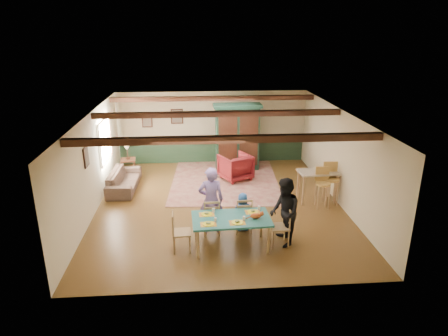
{
  "coord_description": "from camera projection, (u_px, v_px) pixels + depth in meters",
  "views": [
    {
      "loc": [
        -0.69,
        -10.6,
        4.89
      ],
      "look_at": [
        0.13,
        -0.03,
        1.15
      ],
      "focal_mm": 32.0,
      "sensor_mm": 36.0,
      "label": 1
    }
  ],
  "objects": [
    {
      "name": "ceiling",
      "position": [
        219.0,
        114.0,
        10.75
      ],
      "size": [
        7.0,
        8.0,
        0.02
      ],
      "primitive_type": "cube",
      "color": "silver",
      "rests_on": "wall_back"
    },
    {
      "name": "wall_left",
      "position": [
        92.0,
        164.0,
        10.94
      ],
      "size": [
        0.02,
        8.0,
        2.7
      ],
      "primitive_type": "cube",
      "color": "beige",
      "rests_on": "floor"
    },
    {
      "name": "place_setting_near_center",
      "position": [
        237.0,
        221.0,
        8.93
      ],
      "size": [
        0.41,
        0.32,
        0.11
      ],
      "primitive_type": null,
      "rotation": [
        0.0,
        0.0,
        0.04
      ],
      "color": "yellow",
      "rests_on": "dining_table"
    },
    {
      "name": "table_lamp",
      "position": [
        127.0,
        151.0,
        13.62
      ],
      "size": [
        0.33,
        0.33,
        0.56
      ],
      "primitive_type": null,
      "rotation": [
        0.0,
        0.0,
        0.05
      ],
      "color": "beige",
      "rests_on": "end_table"
    },
    {
      "name": "cat",
      "position": [
        256.0,
        215.0,
        9.11
      ],
      "size": [
        0.37,
        0.15,
        0.18
      ],
      "primitive_type": null,
      "rotation": [
        0.0,
        0.0,
        0.04
      ],
      "color": "#BA4C20",
      "rests_on": "dining_table"
    },
    {
      "name": "place_setting_far_right",
      "position": [
        253.0,
        210.0,
        9.45
      ],
      "size": [
        0.41,
        0.32,
        0.11
      ],
      "primitive_type": null,
      "rotation": [
        0.0,
        0.0,
        0.04
      ],
      "color": "yellow",
      "rests_on": "dining_table"
    },
    {
      "name": "counter_table",
      "position": [
        317.0,
        186.0,
        11.77
      ],
      "size": [
        1.16,
        0.72,
        0.94
      ],
      "primitive_type": null,
      "rotation": [
        0.0,
        0.0,
        0.05
      ],
      "color": "beige",
      "rests_on": "floor"
    },
    {
      "name": "person_child",
      "position": [
        243.0,
        212.0,
        10.05
      ],
      "size": [
        0.5,
        0.34,
        1.0
      ],
      "primitive_type": "imported",
      "rotation": [
        0.0,
        0.0,
        3.18
      ],
      "color": "#26559B",
      "rests_on": "floor"
    },
    {
      "name": "dining_table",
      "position": [
        231.0,
        233.0,
        9.3
      ],
      "size": [
        1.84,
        1.07,
        0.75
      ],
      "primitive_type": null,
      "rotation": [
        0.0,
        0.0,
        0.04
      ],
      "color": "#1D5C59",
      "rests_on": "floor"
    },
    {
      "name": "dining_chair_far_right",
      "position": [
        243.0,
        214.0,
        9.98
      ],
      "size": [
        0.44,
        0.46,
        0.95
      ],
      "primitive_type": null,
      "rotation": [
        0.0,
        0.0,
        3.18
      ],
      "color": "#9A774D",
      "rests_on": "floor"
    },
    {
      "name": "picture_back_a",
      "position": [
        177.0,
        116.0,
        14.69
      ],
      "size": [
        0.45,
        0.04,
        0.55
      ],
      "primitive_type": null,
      "color": "#80725D",
      "rests_on": "wall_back"
    },
    {
      "name": "floor",
      "position": [
        220.0,
        205.0,
        11.65
      ],
      "size": [
        8.0,
        8.0,
        0.0
      ],
      "primitive_type": "plane",
      "color": "#4F3316",
      "rests_on": "ground"
    },
    {
      "name": "picture_left_wall",
      "position": [
        86.0,
        157.0,
        10.25
      ],
      "size": [
        0.04,
        0.42,
        0.52
      ],
      "primitive_type": null,
      "color": "#80725D",
      "rests_on": "wall_left"
    },
    {
      "name": "picture_back_b",
      "position": [
        147.0,
        121.0,
        14.66
      ],
      "size": [
        0.38,
        0.04,
        0.48
      ],
      "primitive_type": null,
      "color": "#80725D",
      "rests_on": "wall_back"
    },
    {
      "name": "person_woman",
      "position": [
        284.0,
        212.0,
        9.29
      ],
      "size": [
        0.66,
        0.83,
        1.65
      ],
      "primitive_type": "imported",
      "rotation": [
        0.0,
        0.0,
        -1.53
      ],
      "color": "black",
      "rests_on": "floor"
    },
    {
      "name": "place_setting_near_left",
      "position": [
        208.0,
        222.0,
        8.86
      ],
      "size": [
        0.41,
        0.32,
        0.11
      ],
      "primitive_type": null,
      "rotation": [
        0.0,
        0.0,
        0.04
      ],
      "color": "yellow",
      "rests_on": "dining_table"
    },
    {
      "name": "bar_stool_left",
      "position": [
        323.0,
        188.0,
        11.3
      ],
      "size": [
        0.44,
        0.48,
        1.17
      ],
      "primitive_type": null,
      "rotation": [
        0.0,
        0.0,
        -0.06
      ],
      "color": "tan",
      "rests_on": "floor"
    },
    {
      "name": "wall_back",
      "position": [
        212.0,
        128.0,
        14.96
      ],
      "size": [
        7.0,
        0.02,
        2.7
      ],
      "primitive_type": "cube",
      "color": "beige",
      "rests_on": "floor"
    },
    {
      "name": "ceiling_beam_back",
      "position": [
        213.0,
        98.0,
        13.6
      ],
      "size": [
        6.95,
        0.16,
        0.16
      ],
      "primitive_type": "cube",
      "color": "black",
      "rests_on": "ceiling"
    },
    {
      "name": "place_setting_far_left",
      "position": [
        207.0,
        212.0,
        9.33
      ],
      "size": [
        0.41,
        0.32,
        0.11
      ],
      "primitive_type": null,
      "rotation": [
        0.0,
        0.0,
        0.04
      ],
      "color": "yellow",
      "rests_on": "dining_table"
    },
    {
      "name": "ceiling_beam_front",
      "position": [
        226.0,
        139.0,
        8.62
      ],
      "size": [
        6.95,
        0.16,
        0.16
      ],
      "primitive_type": "cube",
      "color": "black",
      "rests_on": "ceiling"
    },
    {
      "name": "sofa",
      "position": [
        124.0,
        180.0,
        12.73
      ],
      "size": [
        0.88,
        2.08,
        0.6
      ],
      "primitive_type": "imported",
      "rotation": [
        0.0,
        0.0,
        1.53
      ],
      "color": "#44332A",
      "rests_on": "floor"
    },
    {
      "name": "wall_right",
      "position": [
        341.0,
        158.0,
        11.45
      ],
      "size": [
        0.02,
        8.0,
        2.7
      ],
      "primitive_type": "cube",
      "color": "beige",
      "rests_on": "floor"
    },
    {
      "name": "area_rug",
      "position": [
        225.0,
        181.0,
        13.47
      ],
      "size": [
        3.77,
        4.38,
        0.01
      ],
      "primitive_type": "cube",
      "rotation": [
        0.0,
        0.0,
        -0.06
      ],
      "color": "tan",
      "rests_on": "floor"
    },
    {
      "name": "wainscot_back",
      "position": [
        213.0,
        151.0,
        15.24
      ],
      "size": [
        6.95,
        0.03,
        0.9
      ],
      "primitive_type": "cube",
      "color": "#1B3220",
      "rests_on": "floor"
    },
    {
      "name": "window_left",
      "position": [
        105.0,
        141.0,
        12.48
      ],
      "size": [
        0.06,
        1.6,
        1.3
      ],
      "primitive_type": null,
      "color": "white",
      "rests_on": "wall_left"
    },
    {
      "name": "ceiling_beam_mid",
      "position": [
        218.0,
        114.0,
        11.16
      ],
      "size": [
        6.95,
        0.16,
        0.16
      ],
      "primitive_type": "cube",
      "color": "black",
      "rests_on": "ceiling"
    },
    {
      "name": "person_man",
      "position": [
        211.0,
        200.0,
        9.84
      ],
      "size": [
        0.64,
        0.44,
        1.72
      ],
      "primitive_type": "imported",
      "rotation": [
        0.0,
        0.0,
        3.18
      ],
      "color": "#7D62A9",
      "rests_on": "floor"
    },
    {
      "name": "bar_stool_right",
      "position": [
        331.0,
        184.0,
        11.51
      ],
      "size": [
        0.45,
        0.49,
        1.24
      ],
      "primitive_type": null,
      "rotation": [
        0.0,
        0.0,
        -0.02
      ],
      "color": "tan",
      "rests_on": "floor"
    },
    {
      "name": "dining_chair_far_left",
      "position": [
        211.0,
        216.0,
        9.9
      ],
      "size": [
        0.44,
        0.46,
        0.95
      ],
      "primitive_type": null,
      "rotation": [
        0.0,
        0.0,
        3.18
      ],
      "color": "#9A774D",
      "rests_on": "floor"
    },
    {
      "name": "dining_chair_end_left",
      "position": [
        182.0,
        232.0,
        9.14
      ],
      "size": [
        0.46,
        0.44,
        0.95
      ],
      "primitive_type": null,
      "rotation": [
        0.0,
        0.0,
        1.61
      ],
      "color": "#9A774D",
      "rests_on": "floor"
    },
    {
      "name": "dining_chair_end_right",
      "position": [
        280.0,
        226.0,
        9.39
      ],
      "size": [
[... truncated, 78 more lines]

